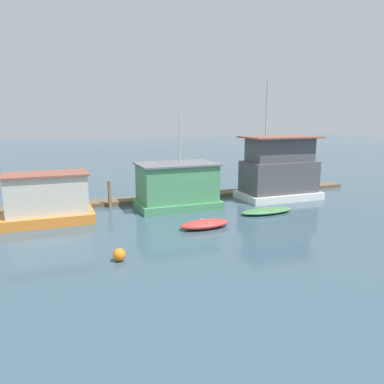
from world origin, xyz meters
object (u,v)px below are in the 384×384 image
at_px(houseboat_white, 279,171).
at_px(dinghy_green, 267,211).
at_px(houseboat_orange, 48,199).
at_px(mooring_post_centre, 139,197).
at_px(mooring_post_far_left, 110,194).
at_px(houseboat_green, 177,186).
at_px(buoy_orange, 119,255).
at_px(dinghy_red, 205,224).

bearing_deg(houseboat_white, dinghy_green, -131.87).
relative_size(houseboat_orange, mooring_post_centre, 4.42).
relative_size(houseboat_orange, dinghy_green, 1.37).
bearing_deg(mooring_post_centre, mooring_post_far_left, 180.00).
xyz_separation_m(houseboat_orange, dinghy_green, (14.40, -3.26, -1.31)).
height_order(dinghy_green, mooring_post_far_left, mooring_post_far_left).
distance_m(houseboat_green, mooring_post_centre, 3.19).
bearing_deg(dinghy_green, houseboat_white, 48.13).
bearing_deg(mooring_post_centre, houseboat_green, -35.13).
bearing_deg(buoy_orange, houseboat_orange, 109.68).
distance_m(houseboat_green, dinghy_red, 5.96).
height_order(houseboat_white, dinghy_green, houseboat_white).
relative_size(mooring_post_far_left, mooring_post_centre, 1.61).
height_order(dinghy_green, mooring_post_centre, mooring_post_centre).
xyz_separation_m(houseboat_green, mooring_post_far_left, (-4.75, 1.74, -0.61)).
height_order(dinghy_red, mooring_post_far_left, mooring_post_far_left).
bearing_deg(mooring_post_centre, buoy_orange, -108.07).
bearing_deg(mooring_post_far_left, dinghy_green, -30.17).
distance_m(houseboat_orange, houseboat_white, 18.06).
relative_size(dinghy_red, dinghy_green, 0.80).
relative_size(dinghy_red, buoy_orange, 5.35).
xyz_separation_m(houseboat_green, buoy_orange, (-6.07, -9.28, -1.32)).
relative_size(dinghy_red, mooring_post_centre, 2.60).
height_order(mooring_post_far_left, mooring_post_centre, mooring_post_far_left).
distance_m(houseboat_white, dinghy_red, 10.97).
height_order(houseboat_green, mooring_post_far_left, houseboat_green).
bearing_deg(houseboat_green, mooring_post_centre, 144.87).
height_order(houseboat_white, mooring_post_far_left, houseboat_white).
height_order(houseboat_orange, houseboat_green, houseboat_green).
bearing_deg(houseboat_orange, dinghy_green, -12.74).
relative_size(houseboat_white, buoy_orange, 15.41).
bearing_deg(buoy_orange, houseboat_green, 56.80).
bearing_deg(houseboat_white, mooring_post_centre, 171.02).
xyz_separation_m(mooring_post_far_left, mooring_post_centre, (2.28, 0.00, -0.39)).
distance_m(houseboat_white, mooring_post_far_left, 13.87).
height_order(dinghy_red, buoy_orange, buoy_orange).
relative_size(dinghy_red, mooring_post_far_left, 1.62).
bearing_deg(mooring_post_centre, dinghy_green, -36.92).
distance_m(houseboat_green, dinghy_green, 6.87).
bearing_deg(mooring_post_far_left, dinghy_red, -58.78).
xyz_separation_m(houseboat_white, mooring_post_centre, (-11.42, 1.80, -1.68)).
height_order(dinghy_red, mooring_post_centre, mooring_post_centre).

